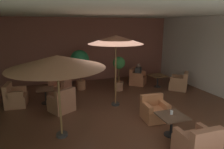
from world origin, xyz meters
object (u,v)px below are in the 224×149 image
object	(u,v)px
armchair_front_right_south	(15,98)
iced_drink_cup	(172,113)
armchair_front_right_east	(60,87)
armchair_mid_center_north	(137,78)
armchair_mid_center_east	(179,83)
patio_umbrella_tall_red	(57,62)
patron_blue_shirt	(138,71)
patio_umbrella_center_beige	(116,40)
potted_tree_mid_left	(119,70)
armchair_front_right_north	(62,103)
potted_tree_left_corner	(80,62)
cafe_table_front_left	(172,120)
cafe_table_mid_center	(158,77)
armchair_front_left_north	(154,111)
cafe_table_front_right	(45,92)
armchair_front_left_east	(197,145)

from	to	relation	value
armchair_front_right_south	iced_drink_cup	size ratio (longest dim) A/B	8.06
armchair_front_right_east	iced_drink_cup	bearing A→B (deg)	-59.54
armchair_mid_center_north	armchair_mid_center_east	xyz separation A→B (m)	(1.54, -1.41, -0.00)
patio_umbrella_tall_red	patron_blue_shirt	size ratio (longest dim) A/B	3.71
patio_umbrella_center_beige	potted_tree_mid_left	distance (m)	2.33
armchair_front_right_north	armchair_mid_center_north	bearing A→B (deg)	26.84
patron_blue_shirt	potted_tree_left_corner	bearing A→B (deg)	175.39
cafe_table_front_left	potted_tree_mid_left	size ratio (longest dim) A/B	0.47
armchair_front_right_east	cafe_table_mid_center	size ratio (longest dim) A/B	1.35
potted_tree_left_corner	armchair_mid_center_north	bearing A→B (deg)	-4.15
iced_drink_cup	armchair_mid_center_east	bearing A→B (deg)	48.70
armchair_front_left_north	potted_tree_left_corner	bearing A→B (deg)	113.41
cafe_table_front_left	armchair_front_left_north	world-z (taller)	armchair_front_left_north
armchair_front_right_east	potted_tree_left_corner	bearing A→B (deg)	21.26
armchair_mid_center_north	patron_blue_shirt	xyz separation A→B (m)	(0.03, -0.03, 0.42)
cafe_table_front_right	iced_drink_cup	world-z (taller)	iced_drink_cup
potted_tree_left_corner	iced_drink_cup	xyz separation A→B (m)	(1.64, -4.84, -0.66)
armchair_front_right_east	cafe_table_mid_center	xyz separation A→B (m)	(4.68, -0.53, 0.15)
potted_tree_left_corner	armchair_front_right_south	bearing A→B (deg)	-157.00
armchair_front_left_east	cafe_table_front_right	xyz separation A→B (m)	(-3.22, 4.65, 0.13)
armchair_front_right_east	armchair_mid_center_north	world-z (taller)	armchair_front_right_east
cafe_table_front_left	cafe_table_mid_center	xyz separation A→B (m)	(2.08, 4.00, 0.00)
armchair_front_left_north	potted_tree_left_corner	world-z (taller)	potted_tree_left_corner
armchair_front_left_north	potted_tree_mid_left	world-z (taller)	potted_tree_mid_left
armchair_front_right_north	iced_drink_cup	bearing A→B (deg)	-43.37
armchair_mid_center_east	iced_drink_cup	size ratio (longest dim) A/B	10.09
cafe_table_front_left	armchair_front_left_east	world-z (taller)	armchair_front_left_east
armchair_front_right_south	armchair_mid_center_east	xyz separation A→B (m)	(7.20, -0.46, -0.02)
armchair_front_left_east	potted_tree_left_corner	world-z (taller)	potted_tree_left_corner
armchair_front_left_north	armchair_mid_center_north	distance (m)	3.89
cafe_table_front_left	armchair_front_left_north	xyz separation A→B (m)	(0.08, 1.00, -0.19)
armchair_front_right_north	cafe_table_mid_center	size ratio (longest dim) A/B	1.29
armchair_front_right_south	armchair_front_left_north	bearing A→B (deg)	-31.78
armchair_front_right_east	armchair_front_left_north	bearing A→B (deg)	-52.76
patio_umbrella_center_beige	armchair_mid_center_north	bearing A→B (deg)	46.74
potted_tree_mid_left	patron_blue_shirt	xyz separation A→B (m)	(1.28, 0.52, -0.26)
cafe_table_front_right	armchair_mid_center_north	world-z (taller)	armchair_mid_center_north
armchair_mid_center_north	iced_drink_cup	distance (m)	4.82
iced_drink_cup	patio_umbrella_tall_red	bearing A→B (deg)	162.53
potted_tree_left_corner	armchair_mid_center_east	bearing A→B (deg)	-19.99
cafe_table_front_left	potted_tree_left_corner	world-z (taller)	potted_tree_left_corner
armchair_front_right_south	patio_umbrella_center_beige	size ratio (longest dim) A/B	0.33
patio_umbrella_center_beige	iced_drink_cup	distance (m)	3.17
cafe_table_mid_center	patio_umbrella_center_beige	bearing A→B (deg)	-152.52
armchair_front_right_east	iced_drink_cup	size ratio (longest dim) A/B	9.60
armchair_front_left_north	cafe_table_front_right	world-z (taller)	armchair_front_left_north
armchair_front_right_east	armchair_mid_center_east	bearing A→B (deg)	-12.82
armchair_front_left_east	patron_blue_shirt	world-z (taller)	patron_blue_shirt
armchair_front_left_north	cafe_table_mid_center	xyz separation A→B (m)	(2.01, 2.99, 0.19)
armchair_front_left_north	patio_umbrella_tall_red	bearing A→B (deg)	-179.66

